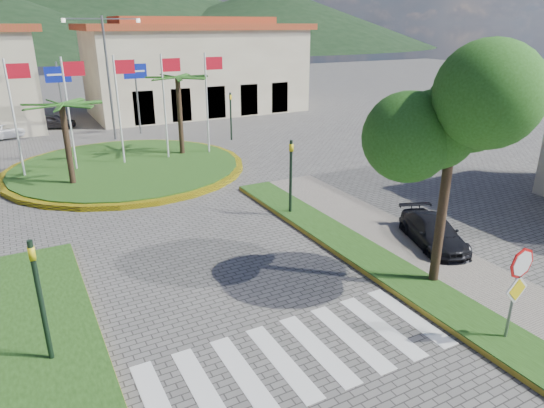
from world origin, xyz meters
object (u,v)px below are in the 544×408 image
deciduous_tree (455,116)px  car_side_right (433,233)px  car_dark_b (164,111)px  stop_sign (518,280)px  white_van (9,130)px  roundabout_island (127,167)px  car_dark_a (54,121)px

deciduous_tree → car_side_right: 5.44m
deciduous_tree → car_dark_b: 31.18m
deciduous_tree → car_side_right: size_ratio=1.88×
stop_sign → deciduous_tree: bearing=78.8°
white_van → car_dark_b: (11.64, 1.83, 0.15)m
deciduous_tree → white_van: bearing=110.7°
roundabout_island → stop_sign: roundabout_island is taller
white_van → car_dark_a: bearing=-80.3°
car_side_right → deciduous_tree: bearing=-114.7°
white_van → car_dark_b: size_ratio=0.93×
car_side_right → roundabout_island: bearing=136.8°
car_dark_b → car_dark_a: bearing=80.8°
stop_sign → white_van: bearing=107.9°
car_side_right → car_dark_a: bearing=129.1°
car_dark_b → stop_sign: bearing=169.1°
car_dark_a → roundabout_island: bearing=-146.0°
car_dark_b → white_van: bearing=90.2°
deciduous_tree → car_side_right: bearing=45.0°
stop_sign → car_dark_a: bearing=102.0°
deciduous_tree → white_van: (-10.94, 29.01, -4.65)m
car_dark_a → stop_sign: bearing=-143.5°
deciduous_tree → car_dark_b: deciduous_tree is taller
stop_sign → car_dark_b: 33.92m
car_dark_b → car_side_right: size_ratio=1.13×
deciduous_tree → car_dark_b: bearing=88.7°
deciduous_tree → car_dark_a: (-7.85, 30.92, -4.64)m
roundabout_island → car_dark_b: roundabout_island is taller
car_dark_b → car_side_right: (1.30, -28.84, -0.15)m
white_van → car_side_right: white_van is taller
white_van → car_dark_b: car_dark_b is taller
car_dark_a → car_side_right: (9.85, -28.92, -0.01)m
roundabout_island → car_dark_a: size_ratio=4.06×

